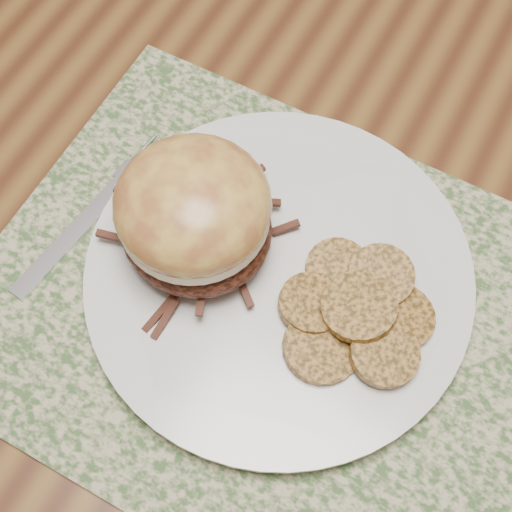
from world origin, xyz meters
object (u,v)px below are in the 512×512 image
(dining_table, at_px, (315,230))
(dinner_plate, at_px, (279,275))
(pork_sandwich, at_px, (194,214))
(fork, at_px, (94,212))

(dining_table, xyz_separation_m, dinner_plate, (0.01, -0.09, 0.09))
(pork_sandwich, relative_size, fork, 0.81)
(dining_table, distance_m, dinner_plate, 0.13)
(dining_table, bearing_deg, pork_sandwich, -118.36)
(fork, bearing_deg, pork_sandwich, 14.58)
(dining_table, distance_m, pork_sandwich, 0.18)
(dining_table, distance_m, fork, 0.20)
(pork_sandwich, bearing_deg, fork, -154.59)
(dinner_plate, bearing_deg, pork_sandwich, -173.88)
(dining_table, height_order, dinner_plate, dinner_plate)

